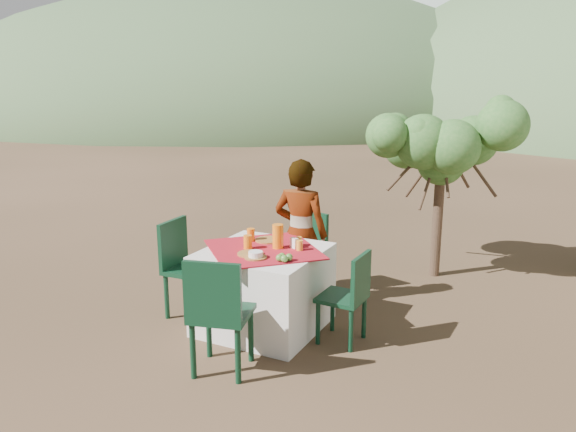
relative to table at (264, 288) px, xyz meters
The scene contains 21 objects.
ground 0.73m from the table, 42.19° to the right, with size 160.00×160.00×0.00m, color #332517.
table is the anchor object (origin of this frame).
chair_far 0.96m from the table, 91.03° to the left, with size 0.51×0.51×0.89m.
chair_near 0.94m from the table, 82.90° to the right, with size 0.54×0.54×0.96m.
chair_left 0.86m from the table, behind, with size 0.46×0.46×0.94m.
chair_right 0.82m from the table, ahead, with size 0.39×0.39×0.82m.
person 0.73m from the table, 83.01° to the left, with size 0.55×0.36×1.51m, color #8C6651.
shrub_tree 2.71m from the table, 62.21° to the left, with size 1.54×1.51×1.82m.
hill_near_left 34.39m from the table, 120.66° to the left, with size 40.00×40.00×16.00m, color #32502D.
hill_far_center 51.70m from the table, 93.92° to the left, with size 60.00×60.00×24.00m, color gray.
plate_far 0.47m from the table, 108.30° to the left, with size 0.26×0.26×0.01m, color brown.
plate_near 0.44m from the table, 94.88° to the right, with size 0.23×0.23×0.01m, color brown.
glass_far 0.53m from the table, 143.85° to the left, with size 0.07×0.07×0.12m, color orange.
glass_near 0.47m from the table, 154.46° to the right, with size 0.08×0.08×0.12m, color orange.
juice_pitcher 0.51m from the table, 36.03° to the left, with size 0.10×0.10×0.22m, color orange.
bowl_plate 0.48m from the table, 74.81° to the right, with size 0.20×0.20×0.01m, color brown.
white_bowl 0.50m from the table, 74.81° to the right, with size 0.12×0.12×0.05m, color white.
jar_left 0.54m from the table, 18.39° to the left, with size 0.06×0.06×0.09m, color orange.
jar_right 0.54m from the table, 42.70° to the left, with size 0.05×0.05×0.08m, color orange.
napkin_holder 0.51m from the table, 30.92° to the left, with size 0.07×0.04×0.09m, color white.
fruit_cluster 0.58m from the table, 35.78° to the right, with size 0.13×0.12×0.06m.
Camera 1 is at (1.91, -3.83, 2.25)m, focal length 35.00 mm.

